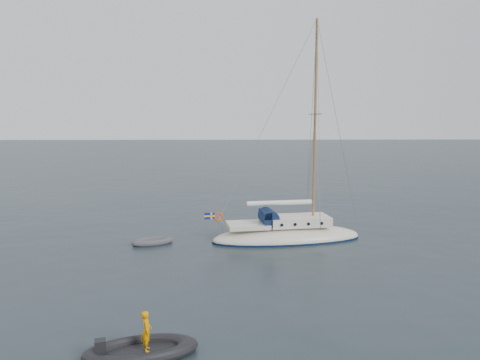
{
  "coord_description": "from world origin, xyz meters",
  "views": [
    {
      "loc": [
        -1.05,
        -26.83,
        7.74
      ],
      "look_at": [
        -0.39,
        0.0,
        4.24
      ],
      "focal_mm": 35.0,
      "sensor_mm": 36.0,
      "label": 1
    }
  ],
  "objects": [
    {
      "name": "ground",
      "position": [
        0.0,
        0.0,
        0.0
      ],
      "size": [
        300.0,
        300.0,
        0.0
      ],
      "primitive_type": "plane",
      "color": "black",
      "rests_on": "ground"
    },
    {
      "name": "rib",
      "position": [
        -3.96,
        -12.27,
        0.24
      ],
      "size": [
        3.78,
        1.72,
        1.55
      ],
      "rotation": [
        0.0,
        0.0,
        0.25
      ],
      "color": "black",
      "rests_on": "ground"
    },
    {
      "name": "sailboat",
      "position": [
        2.7,
        2.38,
        1.1
      ],
      "size": [
        10.18,
        3.05,
        14.5
      ],
      "rotation": [
        0.0,
        0.0,
        0.15
      ],
      "color": "beige",
      "rests_on": "ground"
    },
    {
      "name": "dinghy",
      "position": [
        -5.82,
        1.68,
        0.17
      ],
      "size": [
        2.63,
        1.19,
        0.38
      ],
      "rotation": [
        0.0,
        0.0,
        0.41
      ],
      "color": "#4E4E52",
      "rests_on": "ground"
    }
  ]
}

